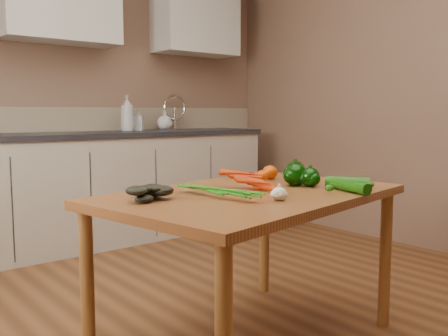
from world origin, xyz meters
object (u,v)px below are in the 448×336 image
at_px(garlic_bulb, 279,194).
at_px(pepper_a, 296,175).
at_px(soap_bottle_a, 127,113).
at_px(tomato_a, 250,177).
at_px(tomato_c, 270,172).
at_px(soap_bottle_c, 165,120).
at_px(zucchini_a, 347,183).
at_px(zucchini_b, 350,186).
at_px(soap_bottle_b, 138,120).
at_px(leafy_greens, 145,188).
at_px(table, 251,209).
at_px(pepper_b, 296,172).
at_px(pepper_c, 310,177).
at_px(carrot_bunch, 240,184).
at_px(tomato_b, 262,176).

relative_size(garlic_bulb, pepper_a, 0.60).
distance_m(soap_bottle_a, tomato_a, 2.08).
bearing_deg(tomato_c, soap_bottle_c, 72.13).
relative_size(garlic_bulb, zucchini_a, 0.31).
bearing_deg(tomato_c, zucchini_b, -91.89).
height_order(soap_bottle_b, leafy_greens, soap_bottle_b).
bearing_deg(table, pepper_b, 2.99).
relative_size(leafy_greens, tomato_c, 2.33).
bearing_deg(soap_bottle_b, pepper_b, -57.59).
bearing_deg(soap_bottle_a, pepper_c, 99.91).
xyz_separation_m(carrot_bunch, leafy_greens, (-0.42, 0.09, 0.01)).
height_order(leafy_greens, pepper_c, leafy_greens).
bearing_deg(carrot_bunch, tomato_a, 28.30).
distance_m(table, pepper_c, 0.34).
xyz_separation_m(table, zucchini_b, (0.33, -0.28, 0.10)).
bearing_deg(tomato_a, pepper_a, -61.23).
distance_m(soap_bottle_c, tomato_c, 2.19).
bearing_deg(soap_bottle_b, soap_bottle_c, 48.84).
bearing_deg(carrot_bunch, pepper_a, -14.74).
height_order(garlic_bulb, pepper_c, pepper_c).
xyz_separation_m(table, tomato_b, (0.25, 0.20, 0.11)).
height_order(soap_bottle_a, zucchini_b, soap_bottle_a).
xyz_separation_m(table, pepper_b, (0.38, 0.09, 0.13)).
relative_size(carrot_bunch, leafy_greens, 1.30).
bearing_deg(soap_bottle_c, tomato_b, -51.60).
relative_size(carrot_bunch, garlic_bulb, 3.93).
height_order(carrot_bunch, leafy_greens, leafy_greens).
relative_size(tomato_a, tomato_c, 0.77).
height_order(soap_bottle_a, carrot_bunch, soap_bottle_a).
relative_size(soap_bottle_b, tomato_b, 3.01).
bearing_deg(leafy_greens, soap_bottle_c, 55.96).
xyz_separation_m(garlic_bulb, tomato_b, (0.32, 0.43, 0.00)).
bearing_deg(pepper_a, table, 179.59).
bearing_deg(soap_bottle_c, tomato_c, -49.63).
bearing_deg(tomato_b, leafy_greens, -173.18).
xyz_separation_m(pepper_a, tomato_a, (-0.11, 0.20, -0.02)).
xyz_separation_m(table, soap_bottle_a, (0.58, 2.21, 0.42)).
distance_m(soap_bottle_c, zucchini_a, 2.60).
distance_m(carrot_bunch, tomato_a, 0.28).
distance_m(soap_bottle_b, soap_bottle_c, 0.30).
relative_size(tomato_a, zucchini_a, 0.31).
relative_size(garlic_bulb, pepper_b, 0.61).
bearing_deg(garlic_bulb, tomato_a, 61.24).
bearing_deg(pepper_b, pepper_a, -137.02).
bearing_deg(carrot_bunch, soap_bottle_b, 61.45).
distance_m(table, pepper_b, 0.41).
height_order(zucchini_a, zucchini_b, zucchini_a).
height_order(tomato_c, zucchini_a, tomato_c).
xyz_separation_m(soap_bottle_c, pepper_b, (-0.63, -2.22, -0.23)).
bearing_deg(soap_bottle_c, carrot_bunch, -56.63).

